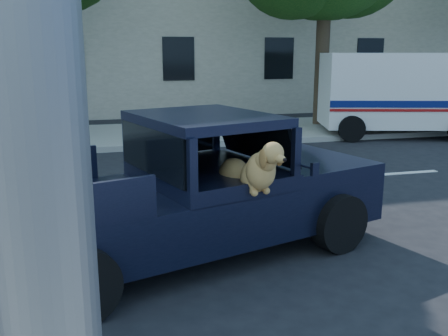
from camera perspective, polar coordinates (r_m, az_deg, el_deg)
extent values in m
plane|color=black|center=(6.36, 6.59, -9.95)|extent=(120.00, 120.00, 0.00)
cube|color=gray|center=(14.99, -6.12, 3.89)|extent=(60.00, 4.00, 0.15)
cylinder|color=#332619|center=(15.15, -21.99, 11.20)|extent=(0.44, 0.44, 4.40)
cylinder|color=#332619|center=(16.65, 11.13, 12.00)|extent=(0.44, 0.44, 4.40)
cube|color=beige|center=(22.62, -1.40, 18.34)|extent=(26.00, 6.00, 9.00)
cube|color=black|center=(6.22, -4.06, -4.58)|extent=(5.22, 3.25, 0.62)
cube|color=black|center=(7.07, 8.42, 0.71)|extent=(1.90, 2.21, 0.15)
cube|color=black|center=(6.09, -2.27, 5.65)|extent=(1.93, 2.15, 0.11)
cube|color=black|center=(6.55, 3.56, 3.26)|extent=(0.71, 1.61, 0.53)
cube|color=black|center=(6.03, 1.36, -3.38)|extent=(0.65, 0.65, 0.36)
cube|color=black|center=(5.68, 10.32, -0.13)|extent=(0.10, 0.07, 0.15)
cube|color=silver|center=(15.78, 19.23, 5.56)|extent=(4.82, 3.13, 0.53)
cube|color=silver|center=(15.56, 18.02, 9.47)|extent=(4.00, 2.90, 1.59)
cube|color=#0B1658|center=(14.64, 19.00, 6.91)|extent=(3.47, 0.98, 0.19)
cube|color=#9E0F0F|center=(14.66, 18.95, 6.25)|extent=(3.47, 0.98, 0.07)
cube|color=yellow|center=(1.44, -19.84, -2.28)|extent=(0.17, 0.03, 0.42)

